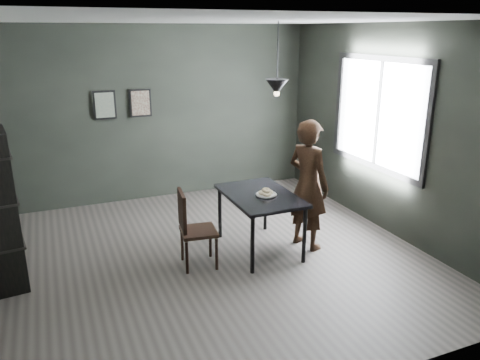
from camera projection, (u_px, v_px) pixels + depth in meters
name	position (u px, v px, depth m)	size (l,w,h in m)	color
ground	(216.00, 257.00, 5.83)	(5.00, 5.00, 0.00)	#393531
back_wall	(162.00, 114.00, 7.60)	(5.00, 0.10, 2.80)	black
ceiling	(212.00, 20.00, 4.98)	(5.00, 5.00, 0.02)	silver
window_assembly	(378.00, 114.00, 6.42)	(0.04, 1.96, 1.56)	white
cafe_table	(260.00, 200.00, 5.85)	(0.80, 1.20, 0.75)	black
white_plate	(266.00, 195.00, 5.77)	(0.23, 0.23, 0.01)	white
donut_pile	(266.00, 192.00, 5.76)	(0.19, 0.19, 0.08)	beige
woman	(308.00, 185.00, 5.90)	(0.61, 0.40, 1.67)	black
wood_chair	(191.00, 224.00, 5.46)	(0.45, 0.45, 0.94)	black
shelf_unit	(0.00, 211.00, 4.94)	(0.33, 0.58, 1.74)	black
pendant_lamp	(277.00, 87.00, 5.60)	(0.28, 0.28, 0.86)	black
framed_print_left	(105.00, 105.00, 7.18)	(0.34, 0.04, 0.44)	black
framed_print_right	(140.00, 103.00, 7.38)	(0.34, 0.04, 0.44)	black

